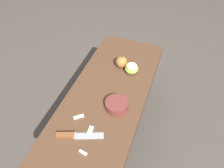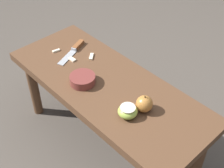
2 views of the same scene
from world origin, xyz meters
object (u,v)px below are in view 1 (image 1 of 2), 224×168
(knife, at_px, (73,136))
(apple_cut, at_px, (132,69))
(bowl, at_px, (117,105))
(apple_whole, at_px, (121,62))
(wooden_bench, at_px, (108,100))

(knife, relative_size, apple_cut, 2.64)
(knife, bearing_deg, apple_cut, 54.54)
(apple_cut, relative_size, bowl, 0.69)
(apple_cut, bearing_deg, apple_whole, 71.30)
(knife, xyz_separation_m, apple_whole, (0.52, -0.05, 0.03))
(apple_whole, bearing_deg, apple_cut, -108.70)
(knife, distance_m, apple_cut, 0.51)
(wooden_bench, distance_m, apple_whole, 0.24)
(wooden_bench, relative_size, apple_cut, 12.75)
(apple_cut, xyz_separation_m, bowl, (-0.28, -0.00, -0.00))
(bowl, bearing_deg, apple_cut, 1.01)
(apple_cut, bearing_deg, wooden_bench, 160.79)
(apple_whole, height_order, bowl, apple_whole)
(wooden_bench, xyz_separation_m, bowl, (-0.08, -0.07, 0.08))
(apple_whole, xyz_separation_m, bowl, (-0.30, -0.08, -0.02))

